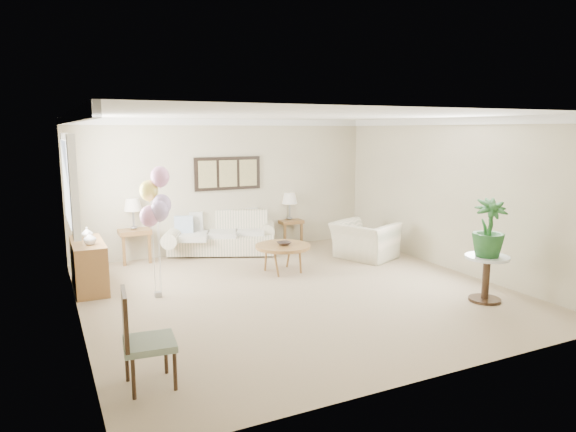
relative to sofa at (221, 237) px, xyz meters
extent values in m
plane|color=tan|center=(0.20, -2.84, -0.32)|extent=(6.00, 6.00, 0.00)
cube|color=beige|center=(0.20, 0.16, 0.98)|extent=(6.00, 0.04, 2.60)
cube|color=beige|center=(0.20, -5.84, 0.98)|extent=(6.00, 0.04, 2.60)
cube|color=beige|center=(-2.80, -2.84, 0.98)|extent=(0.04, 6.00, 2.60)
cube|color=beige|center=(3.20, -2.84, 0.98)|extent=(0.04, 6.00, 2.60)
cube|color=white|center=(0.20, -2.84, 2.27)|extent=(6.00, 6.00, 0.02)
cube|color=white|center=(0.20, 0.13, 2.22)|extent=(6.00, 0.06, 0.12)
cube|color=white|center=(-2.77, -2.84, 2.22)|extent=(0.06, 6.00, 0.12)
cube|color=white|center=(3.17, -2.84, 2.22)|extent=(0.06, 6.00, 0.12)
cube|color=white|center=(-2.78, -1.34, 1.33)|extent=(0.04, 1.40, 1.20)
cube|color=white|center=(-2.74, -2.19, 1.33)|extent=(0.10, 0.22, 1.40)
cube|color=white|center=(-2.74, -0.49, 1.33)|extent=(0.10, 0.22, 1.40)
cube|color=black|center=(0.20, 0.13, 1.23)|extent=(1.35, 0.04, 0.65)
cube|color=#8C8C59|center=(-0.22, 0.11, 1.23)|extent=(0.36, 0.02, 0.52)
cube|color=#8C8C59|center=(0.20, 0.11, 1.23)|extent=(0.36, 0.02, 0.52)
cube|color=#8C8C59|center=(0.62, 0.11, 1.23)|extent=(0.36, 0.02, 0.52)
cube|color=beige|center=(-0.01, -0.05, -0.12)|extent=(2.19, 1.57, 0.33)
cube|color=beige|center=(-0.01, 0.25, 0.25)|extent=(1.94, 1.00, 0.51)
cylinder|color=beige|center=(-0.97, -0.05, 0.09)|extent=(0.60, 0.88, 0.29)
cylinder|color=beige|center=(0.96, -0.05, 0.09)|extent=(0.60, 0.88, 0.29)
cube|color=silver|center=(-0.59, -0.10, 0.08)|extent=(0.77, 0.83, 0.11)
cube|color=silver|center=(-0.01, -0.10, 0.08)|extent=(0.77, 0.83, 0.11)
cube|color=silver|center=(0.57, -0.10, 0.08)|extent=(0.77, 0.83, 0.11)
cube|color=#A4BAD4|center=(-0.72, 0.06, 0.28)|extent=(0.35, 0.11, 0.35)
cube|color=#E4B960|center=(0.64, 0.06, 0.28)|extent=(0.35, 0.11, 0.35)
cube|color=#322719|center=(0.78, -0.01, 0.23)|extent=(0.31, 0.09, 0.31)
cube|color=beige|center=(-0.01, -0.05, -0.31)|extent=(1.84, 0.74, 0.04)
cube|color=brown|center=(-1.65, 0.02, 0.25)|extent=(0.56, 0.51, 0.08)
cube|color=brown|center=(-1.88, -0.18, -0.06)|extent=(0.05, 0.05, 0.53)
cube|color=brown|center=(-1.43, -0.18, -0.06)|extent=(0.05, 0.05, 0.53)
cube|color=brown|center=(-1.88, 0.23, -0.06)|extent=(0.05, 0.05, 0.53)
cube|color=brown|center=(-1.43, 0.23, -0.06)|extent=(0.05, 0.05, 0.53)
cube|color=brown|center=(1.55, 0.11, 0.17)|extent=(0.48, 0.44, 0.07)
cube|color=brown|center=(1.35, -0.07, -0.10)|extent=(0.04, 0.04, 0.46)
cube|color=brown|center=(1.74, -0.07, -0.10)|extent=(0.04, 0.04, 0.46)
cube|color=brown|center=(1.35, 0.29, -0.10)|extent=(0.04, 0.04, 0.46)
cube|color=brown|center=(1.74, 0.29, -0.10)|extent=(0.04, 0.04, 0.46)
cylinder|color=gray|center=(-1.65, 0.02, 0.32)|extent=(0.13, 0.13, 0.06)
cylinder|color=gray|center=(-1.65, 0.02, 0.49)|extent=(0.04, 0.04, 0.28)
cone|color=silver|center=(-1.65, 0.02, 0.74)|extent=(0.32, 0.32, 0.23)
cylinder|color=gray|center=(1.55, 0.11, 0.23)|extent=(0.13, 0.13, 0.06)
cylinder|color=gray|center=(1.55, 0.11, 0.40)|extent=(0.04, 0.04, 0.28)
cone|color=silver|center=(1.55, 0.11, 0.66)|extent=(0.32, 0.32, 0.23)
cylinder|color=olive|center=(0.49, -1.78, 0.12)|extent=(0.94, 0.94, 0.05)
cylinder|color=olive|center=(0.72, -1.56, -0.11)|extent=(0.04, 0.04, 0.42)
cylinder|color=olive|center=(0.27, -1.56, -0.11)|extent=(0.04, 0.04, 0.42)
cylinder|color=olive|center=(0.27, -2.00, -0.11)|extent=(0.04, 0.04, 0.42)
cylinder|color=olive|center=(0.72, -2.00, -0.11)|extent=(0.04, 0.04, 0.42)
imported|color=#2B211D|center=(0.50, -1.80, 0.18)|extent=(0.24, 0.24, 0.06)
imported|color=beige|center=(2.29, -1.60, 0.02)|extent=(1.26, 1.33, 0.69)
cylinder|color=silver|center=(2.43, -4.38, 0.31)|extent=(0.61, 0.61, 0.04)
cylinder|color=#342515|center=(2.43, -4.38, -0.01)|extent=(0.10, 0.10, 0.61)
cylinder|color=#342515|center=(2.43, -4.38, -0.32)|extent=(0.44, 0.44, 0.01)
imported|color=#1F5021|center=(2.41, -4.40, 0.74)|extent=(0.60, 0.60, 0.81)
cube|color=gray|center=(-2.32, -4.78, 0.10)|extent=(0.51, 0.51, 0.07)
cylinder|color=#342515|center=(-2.50, -4.97, -0.13)|extent=(0.04, 0.04, 0.39)
cylinder|color=#342515|center=(-2.13, -4.97, -0.13)|extent=(0.04, 0.04, 0.39)
cylinder|color=#342515|center=(-2.50, -4.60, -0.13)|extent=(0.04, 0.04, 0.39)
cylinder|color=#342515|center=(-2.13, -4.60, -0.13)|extent=(0.04, 0.04, 0.39)
cube|color=#342515|center=(-2.52, -4.78, 0.38)|extent=(0.08, 0.45, 0.52)
cube|color=brown|center=(-2.56, -1.34, 0.05)|extent=(0.45, 1.20, 0.74)
cube|color=#342515|center=(-2.55, -1.64, 0.05)|extent=(0.46, 0.02, 0.70)
cube|color=#342515|center=(-2.55, -1.04, 0.05)|extent=(0.46, 0.02, 0.70)
imported|color=silver|center=(-2.54, -1.58, 0.51)|extent=(0.18, 0.18, 0.19)
imported|color=silver|center=(-2.54, -1.13, 0.51)|extent=(0.18, 0.18, 0.18)
cube|color=gray|center=(-1.71, -2.17, -0.29)|extent=(0.09, 0.09, 0.08)
ellipsoid|color=#EA92C6|center=(-1.80, -2.29, 0.89)|extent=(0.26, 0.26, 0.30)
cylinder|color=silver|center=(-1.75, -2.23, 0.25)|extent=(0.01, 0.01, 0.99)
ellipsoid|color=#B796CC|center=(-1.61, -2.24, 1.03)|extent=(0.26, 0.26, 0.30)
cylinder|color=silver|center=(-1.66, -2.21, 0.32)|extent=(0.01, 0.01, 1.13)
ellipsoid|color=#FBE755|center=(-1.75, -2.06, 1.22)|extent=(0.26, 0.26, 0.30)
cylinder|color=silver|center=(-1.73, -2.12, 0.41)|extent=(0.01, 0.01, 1.32)
ellipsoid|color=#EA92C6|center=(-1.60, -2.13, 1.42)|extent=(0.26, 0.26, 0.30)
cylinder|color=silver|center=(-1.65, -2.15, 0.51)|extent=(0.01, 0.01, 1.52)
ellipsoid|color=#B796CC|center=(-1.66, -2.33, 0.96)|extent=(0.26, 0.26, 0.30)
cylinder|color=silver|center=(-1.68, -2.25, 0.28)|extent=(0.01, 0.01, 1.06)
camera|label=1|loc=(-3.13, -9.44, 2.08)|focal=32.00mm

